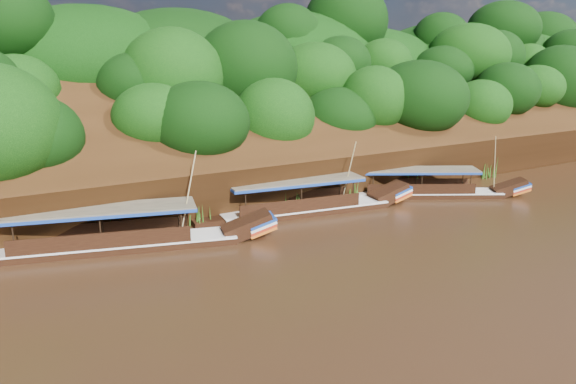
% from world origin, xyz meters
% --- Properties ---
extents(ground, '(160.00, 160.00, 0.00)m').
position_xyz_m(ground, '(0.00, 0.00, 0.00)').
color(ground, black).
rests_on(ground, ground).
extents(riverbank, '(120.00, 30.06, 19.40)m').
position_xyz_m(riverbank, '(-0.01, 22.73, 1.89)').
color(riverbank, '#301B0A').
rests_on(riverbank, ground).
extents(boat_0, '(12.73, 8.18, 5.31)m').
position_xyz_m(boat_0, '(12.22, 7.05, 0.50)').
color(boat_0, black).
rests_on(boat_0, ground).
extents(boat_1, '(14.57, 4.01, 5.51)m').
position_xyz_m(boat_1, '(1.67, 8.22, 0.56)').
color(boat_1, black).
rests_on(boat_1, ground).
extents(boat_2, '(16.01, 6.13, 5.97)m').
position_xyz_m(boat_2, '(-11.44, 7.44, 0.57)').
color(boat_2, black).
rests_on(boat_2, ground).
extents(reeds, '(50.47, 1.98, 2.25)m').
position_xyz_m(reeds, '(-2.47, 9.30, 0.90)').
color(reeds, '#33691A').
rests_on(reeds, ground).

